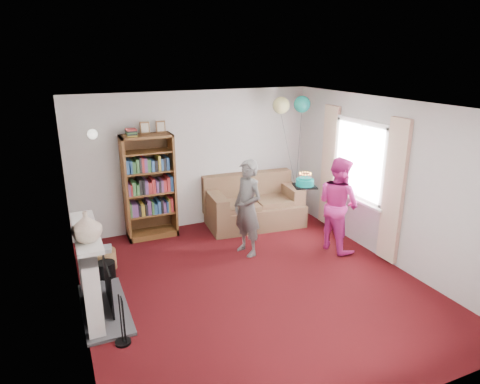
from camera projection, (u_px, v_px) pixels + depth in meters
name	position (u px, v px, depth m)	size (l,w,h in m)	color
ground	(253.00, 284.00, 6.05)	(5.00, 5.00, 0.00)	black
wall_back	(195.00, 160.00, 7.85)	(4.50, 0.02, 2.50)	silver
wall_left	(73.00, 228.00, 4.80)	(0.02, 5.00, 2.50)	silver
wall_right	(387.00, 181.00, 6.53)	(0.02, 5.00, 2.50)	silver
ceiling	(255.00, 105.00, 5.28)	(4.50, 5.00, 0.01)	white
fireplace	(94.00, 275.00, 5.26)	(0.55, 1.80, 1.12)	#3F3F42
window_bay	(359.00, 175.00, 7.05)	(0.14, 2.02, 2.20)	white
wall_sconce	(92.00, 134.00, 6.85)	(0.16, 0.23, 0.16)	gold
bookcase	(149.00, 187.00, 7.42)	(0.86, 0.42, 2.03)	#472B14
sofa	(253.00, 206.00, 8.13)	(1.77, 0.93, 0.93)	brown
wicker_basket	(103.00, 259.00, 6.44)	(0.39, 0.39, 0.35)	olive
person_striped	(248.00, 208.00, 6.77)	(0.57, 0.37, 1.56)	black
person_magenta	(338.00, 204.00, 6.94)	(0.76, 0.59, 1.56)	#D1298C
birthday_cake	(305.00, 182.00, 6.71)	(0.34, 0.34, 0.22)	black
balloons	(292.00, 105.00, 7.80)	(0.75, 0.40, 1.70)	#3F3F3F
mantel_vase	(86.00, 227.00, 4.71)	(0.33, 0.33, 0.34)	beige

